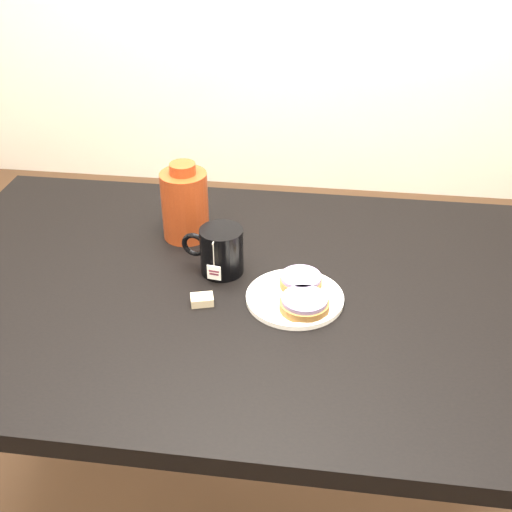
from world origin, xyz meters
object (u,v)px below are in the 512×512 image
bagel_front (304,303)px  mug (221,250)px  plate (295,297)px  bagel_back (301,281)px  teabag_pouch (202,300)px  bagel_package (185,204)px  table (239,318)px

bagel_front → mug: (-0.19, 0.13, 0.03)m
plate → bagel_back: bearing=75.6°
bagel_front → teabag_pouch: 0.21m
plate → bagel_package: size_ratio=1.07×
bagel_package → table: bearing=-51.1°
mug → bagel_package: (-0.11, 0.14, 0.03)m
bagel_back → bagel_package: size_ratio=0.65×
teabag_pouch → table: bearing=47.7°
plate → table: bearing=164.8°
teabag_pouch → plate: bearing=11.1°
table → bagel_back: 0.17m
bagel_front → table: bearing=152.8°
bagel_back → mug: mug is taller
plate → teabag_pouch: bearing=-168.9°
table → mug: (-0.05, 0.05, 0.14)m
teabag_pouch → bagel_package: 0.28m
bagel_front → mug: mug is taller
plate → teabag_pouch: (-0.18, -0.04, 0.00)m
bagel_front → bagel_back: bearing=99.2°
mug → bagel_package: 0.18m
table → bagel_package: (-0.15, 0.19, 0.17)m
bagel_back → table: bearing=-178.9°
table → teabag_pouch: bearing=-132.3°
bagel_front → bagel_package: 0.40m
table → bagel_package: 0.30m
bagel_front → bagel_package: bearing=138.3°
bagel_front → teabag_pouch: bearing=178.7°
bagel_front → teabag_pouch: bagel_front is taller
teabag_pouch → bagel_front: bearing=-1.3°
table → bagel_front: size_ratio=10.46×
bagel_back → bagel_front: same height
plate → bagel_back: bagel_back is taller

